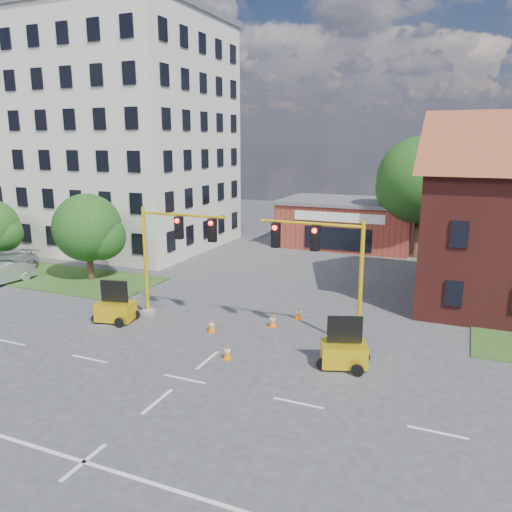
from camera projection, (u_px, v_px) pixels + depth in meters
name	position (u px, v px, depth m)	size (l,w,h in m)	color
ground	(184.00, 379.00, 20.83)	(120.00, 120.00, 0.00)	#3A3A3C
grass_verge_nw	(23.00, 273.00, 37.41)	(22.00, 6.00, 0.08)	#294A1C
lane_markings	(142.00, 414.00, 18.14)	(60.00, 36.00, 0.01)	silver
office_block	(117.00, 134.00, 45.76)	(18.40, 15.40, 20.60)	beige
brick_shop	(348.00, 222.00, 47.21)	(12.40, 8.40, 4.30)	brown
tree_large	(425.00, 183.00, 41.06)	(7.52, 7.16, 10.13)	#3B2115
tree_nw_front	(91.00, 230.00, 34.74)	(4.98, 4.74, 6.17)	#3B2115
signal_mast_west	(170.00, 250.00, 26.98)	(5.30, 0.60, 6.20)	gray
signal_mast_east	(327.00, 266.00, 23.66)	(5.30, 0.60, 6.20)	gray
trailer_west	(115.00, 309.00, 27.33)	(2.18, 1.68, 2.22)	yellow
trailer_east	(344.00, 352.00, 21.83)	(2.28, 1.89, 2.23)	yellow
cone_a	(212.00, 326.00, 25.89)	(0.40, 0.40, 0.70)	orange
cone_b	(273.00, 321.00, 26.61)	(0.40, 0.40, 0.70)	orange
cone_c	(227.00, 352.00, 22.65)	(0.40, 0.40, 0.70)	orange
cone_d	(298.00, 313.00, 27.73)	(0.40, 0.40, 0.70)	orange
pickup_white	(479.00, 304.00, 27.94)	(2.51, 5.45, 1.51)	white
sedan_silver_front	(1.00, 274.00, 34.41)	(1.58, 4.53, 1.49)	#999CA0
sedan_silver_rear	(10.00, 265.00, 37.04)	(2.00, 4.93, 1.43)	#999CA0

